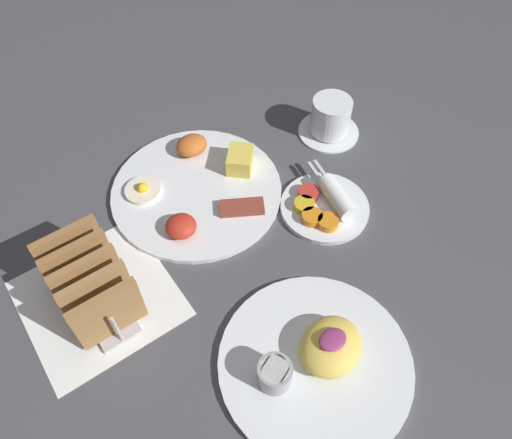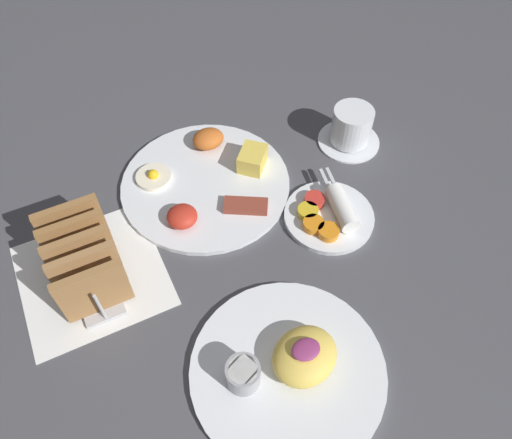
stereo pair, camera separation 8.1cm
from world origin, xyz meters
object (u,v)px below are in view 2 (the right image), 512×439
Objects in this scene: plate_breakfast at (207,181)px; coffee_cup at (351,128)px; plate_condiments at (330,215)px; plate_foreground at (289,367)px; toast_rack at (83,258)px.

coffee_cup is at bearing -3.86° from plate_breakfast.
coffee_cup reaches higher than plate_condiments.
plate_condiments is 0.20m from coffee_cup.
plate_foreground is 0.48m from coffee_cup.
plate_breakfast is 1.11× the size of plate_foreground.
plate_breakfast is at bearing 176.14° from coffee_cup.
plate_breakfast is 0.37m from plate_foreground.
toast_rack is at bearing 127.30° from plate_foreground.
plate_breakfast is 0.29m from coffee_cup.
toast_rack is at bearing -171.62° from coffee_cup.
plate_condiments is at bearing -9.85° from toast_rack.
toast_rack reaches higher than plate_condiments.
toast_rack is (-0.21, 0.27, 0.04)m from plate_foreground.
coffee_cup is at bearing 8.38° from toast_rack.
toast_rack is at bearing 170.15° from plate_condiments.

